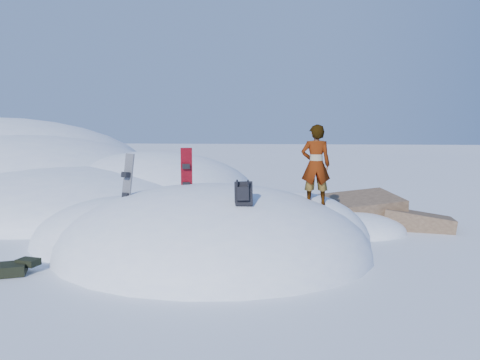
# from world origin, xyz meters

# --- Properties ---
(ground) EXTENTS (120.00, 120.00, 0.00)m
(ground) POSITION_xyz_m (0.00, 0.00, 0.00)
(ground) COLOR silver
(ground) RESTS_ON ground
(snow_mound) EXTENTS (8.00, 6.00, 3.00)m
(snow_mound) POSITION_xyz_m (-0.17, 0.24, 0.00)
(snow_mound) COLOR white
(snow_mound) RESTS_ON ground
(snow_ridge) EXTENTS (21.50, 18.50, 6.40)m
(snow_ridge) POSITION_xyz_m (-10.43, 9.85, 0.00)
(snow_ridge) COLOR white
(snow_ridge) RESTS_ON ground
(rock_outcrop) EXTENTS (4.68, 4.41, 1.68)m
(rock_outcrop) POSITION_xyz_m (3.72, 3.01, 0.01)
(rock_outcrop) COLOR brown
(rock_outcrop) RESTS_ON ground
(snowboard_red) EXTENTS (0.26, 0.17, 1.38)m
(snowboard_red) POSITION_xyz_m (-0.62, 0.24, 1.63)
(snowboard_red) COLOR #B00919
(snowboard_red) RESTS_ON snow_mound
(snowboard_dark) EXTENTS (0.38, 0.38, 1.52)m
(snowboard_dark) POSITION_xyz_m (-1.87, -0.18, 1.44)
(snowboard_dark) COLOR black
(snowboard_dark) RESTS_ON snow_mound
(backpack) EXTENTS (0.38, 0.42, 0.54)m
(backpack) POSITION_xyz_m (0.81, -1.30, 1.50)
(backpack) COLOR black
(backpack) RESTS_ON snow_mound
(gear_pile) EXTENTS (0.97, 0.76, 0.25)m
(gear_pile) POSITION_xyz_m (-3.55, -2.00, 0.12)
(gear_pile) COLOR black
(gear_pile) RESTS_ON ground
(person) EXTENTS (0.65, 0.44, 1.75)m
(person) POSITION_xyz_m (2.25, 0.23, 1.94)
(person) COLOR slate
(person) RESTS_ON snow_mound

